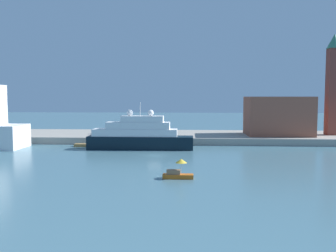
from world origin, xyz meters
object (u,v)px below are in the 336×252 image
work_barge (88,145)px  person_figure (109,134)px  small_motorboat (178,172)px  bell_tower (333,81)px  parked_car (100,132)px  mooring_bollard (161,136)px  large_yacht (139,136)px  harbor_building (278,116)px

work_barge → person_figure: bearing=56.4°
work_barge → small_motorboat: bearing=-55.3°
bell_tower → parked_car: (-62.19, -1.89, -13.70)m
person_figure → mooring_bollard: bearing=-3.1°
small_motorboat → bell_tower: (39.34, 47.17, 14.98)m
large_yacht → mooring_bollard: 9.73m
person_figure → mooring_bollard: 13.31m
bell_tower → parked_car: bearing=-178.3°
large_yacht → harbor_building: size_ratio=1.44×
mooring_bollard → large_yacht: bearing=-117.0°
parked_car → person_figure: 7.82m
harbor_building → mooring_bollard: 31.64m
large_yacht → parked_car: 20.61m
small_motorboat → person_figure: size_ratio=2.70×
large_yacht → parked_car: bearing=129.1°
harbor_building → person_figure: 44.38m
large_yacht → work_barge: 13.54m
bell_tower → person_figure: bell_tower is taller
small_motorboat → harbor_building: 52.34m
work_barge → harbor_building: size_ratio=0.38×
work_barge → harbor_building: 49.70m
small_motorboat → bell_tower: 63.22m
small_motorboat → bell_tower: size_ratio=0.17×
large_yacht → harbor_building: harbor_building is taller
parked_car → mooring_bollard: parked_car is taller
bell_tower → mooring_bollard: (-44.81, -9.26, -13.87)m
large_yacht → small_motorboat: 30.97m
small_motorboat → work_barge: small_motorboat is taller
bell_tower → large_yacht: bearing=-160.0°
large_yacht → parked_car: (-12.98, 15.99, -0.75)m
harbor_building → bell_tower: bell_tower is taller
work_barge → person_figure: size_ratio=3.82×
small_motorboat → person_figure: bearing=115.9°
small_motorboat → work_barge: size_ratio=0.71×
work_barge → mooring_bollard: (17.22, 5.21, 1.79)m
large_yacht → work_barge: bearing=165.1°
work_barge → mooring_bollard: size_ratio=7.95×
large_yacht → work_barge: large_yacht is taller
work_barge → bell_tower: bearing=13.1°
bell_tower → mooring_bollard: size_ratio=33.28×
bell_tower → parked_car: bell_tower is taller
person_figure → bell_tower: bearing=8.4°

